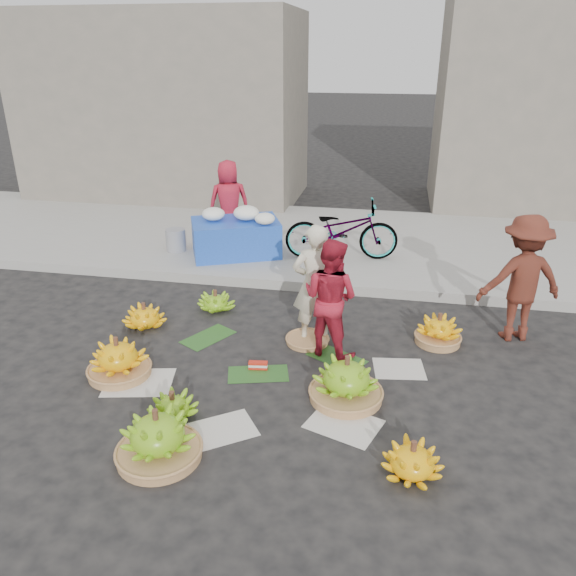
% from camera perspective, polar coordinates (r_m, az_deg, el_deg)
% --- Properties ---
extents(ground, '(80.00, 80.00, 0.00)m').
position_cam_1_polar(ground, '(6.31, -1.72, -7.89)').
color(ground, black).
rests_on(ground, ground).
extents(curb, '(40.00, 0.25, 0.15)m').
position_cam_1_polar(curb, '(8.20, 1.60, 0.41)').
color(curb, gray).
rests_on(curb, ground).
extents(sidewalk, '(40.00, 4.00, 0.12)m').
position_cam_1_polar(sidewalk, '(10.16, 3.55, 4.87)').
color(sidewalk, gray).
rests_on(sidewalk, ground).
extents(building_left, '(6.00, 3.00, 4.00)m').
position_cam_1_polar(building_left, '(13.56, -12.28, 17.47)').
color(building_left, gray).
rests_on(building_left, sidewalk).
extents(building_right, '(5.00, 3.00, 5.00)m').
position_cam_1_polar(building_right, '(13.39, 26.49, 17.77)').
color(building_right, gray).
rests_on(building_right, sidewalk).
extents(newspaper_scatter, '(3.20, 1.80, 0.00)m').
position_cam_1_polar(newspaper_scatter, '(5.66, -3.51, -11.98)').
color(newspaper_scatter, beige).
rests_on(newspaper_scatter, ground).
extents(banana_leaves, '(2.00, 1.00, 0.00)m').
position_cam_1_polar(banana_leaves, '(6.49, -2.20, -6.87)').
color(banana_leaves, '#1E4C19').
rests_on(banana_leaves, ground).
extents(banana_bunch_0, '(0.72, 0.72, 0.46)m').
position_cam_1_polar(banana_bunch_0, '(6.31, -16.88, -6.92)').
color(banana_bunch_0, '#9C6C41').
rests_on(banana_bunch_0, ground).
extents(banana_bunch_1, '(0.44, 0.44, 0.29)m').
position_cam_1_polar(banana_bunch_1, '(5.56, -11.62, -11.73)').
color(banana_bunch_1, '#5CA117').
rests_on(banana_bunch_1, ground).
extents(banana_bunch_2, '(0.83, 0.83, 0.49)m').
position_cam_1_polar(banana_bunch_2, '(5.06, -13.10, -14.52)').
color(banana_bunch_2, '#9C6C41').
rests_on(banana_bunch_2, ground).
extents(banana_bunch_3, '(0.52, 0.52, 0.33)m').
position_cam_1_polar(banana_bunch_3, '(4.93, 12.51, -16.71)').
color(banana_bunch_3, yellow).
rests_on(banana_bunch_3, ground).
extents(banana_bunch_4, '(0.80, 0.80, 0.49)m').
position_cam_1_polar(banana_bunch_4, '(5.69, 5.96, -9.31)').
color(banana_bunch_4, '#9C6C41').
rests_on(banana_bunch_4, ground).
extents(banana_bunch_5, '(0.53, 0.53, 0.39)m').
position_cam_1_polar(banana_bunch_5, '(6.93, 15.04, -4.22)').
color(banana_bunch_5, '#9C6C41').
rests_on(banana_bunch_5, ground).
extents(banana_bunch_6, '(0.67, 0.67, 0.33)m').
position_cam_1_polar(banana_bunch_6, '(7.30, -14.36, -2.81)').
color(banana_bunch_6, yellow).
rests_on(banana_bunch_6, ground).
extents(banana_bunch_7, '(0.46, 0.46, 0.30)m').
position_cam_1_polar(banana_bunch_7, '(7.58, -7.37, -1.40)').
color(banana_bunch_7, '#5CA117').
rests_on(banana_bunch_7, ground).
extents(basket_spare, '(0.54, 0.54, 0.06)m').
position_cam_1_polar(basket_spare, '(6.76, 1.98, -5.34)').
color(basket_spare, '#9C6C41').
rests_on(basket_spare, ground).
extents(incense_stack, '(0.21, 0.09, 0.08)m').
position_cam_1_polar(incense_stack, '(6.23, -3.05, -7.85)').
color(incense_stack, red).
rests_on(incense_stack, ground).
extents(vendor_cream, '(0.62, 0.52, 1.44)m').
position_cam_1_polar(vendor_cream, '(6.55, 2.68, 0.41)').
color(vendor_cream, beige).
rests_on(vendor_cream, ground).
extents(vendor_red, '(0.82, 0.75, 1.38)m').
position_cam_1_polar(vendor_red, '(6.27, 4.31, -1.01)').
color(vendor_red, red).
rests_on(vendor_red, ground).
extents(man_striped, '(1.11, 0.81, 1.54)m').
position_cam_1_polar(man_striped, '(7.11, 22.66, 0.88)').
color(man_striped, maroon).
rests_on(man_striped, ground).
extents(flower_table, '(1.60, 1.33, 0.80)m').
position_cam_1_polar(flower_table, '(9.19, -5.27, 5.37)').
color(flower_table, '#1C46B8').
rests_on(flower_table, sidewalk).
extents(grey_bucket, '(0.32, 0.32, 0.37)m').
position_cam_1_polar(grey_bucket, '(9.56, -11.33, 4.81)').
color(grey_bucket, gray).
rests_on(grey_bucket, sidewalk).
extents(flower_vendor, '(0.82, 0.69, 1.43)m').
position_cam_1_polar(flower_vendor, '(9.68, -6.01, 8.64)').
color(flower_vendor, red).
rests_on(flower_vendor, sidewalk).
extents(bicycle, '(0.87, 1.86, 0.94)m').
position_cam_1_polar(bicycle, '(8.99, 5.46, 5.88)').
color(bicycle, gray).
rests_on(bicycle, sidewalk).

